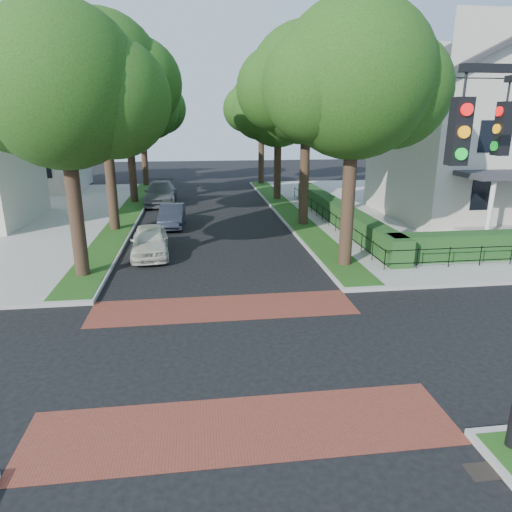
{
  "coord_description": "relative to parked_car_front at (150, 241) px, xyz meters",
  "views": [
    {
      "loc": [
        -0.78,
        -11.29,
        6.25
      ],
      "look_at": [
        1.2,
        3.92,
        1.6
      ],
      "focal_mm": 32.0,
      "sensor_mm": 36.0,
      "label": 1
    }
  ],
  "objects": [
    {
      "name": "storm_drain",
      "position": [
        7.36,
        -14.87,
        -0.71
      ],
      "size": [
        0.65,
        0.45,
        0.01
      ],
      "primitive_type": "cube",
      "color": "black",
      "rests_on": "ground"
    },
    {
      "name": "tree_right_back",
      "position": [
        8.66,
        23.36,
        6.55
      ],
      "size": [
        7.5,
        6.45,
        10.2
      ],
      "color": "black",
      "rests_on": "sidewalk_ne"
    },
    {
      "name": "crosswalk_near",
      "position": [
        3.06,
        -13.07,
        -0.71
      ],
      "size": [
        9.0,
        2.2,
        0.01
      ],
      "primitive_type": "cube",
      "color": "maroon",
      "rests_on": "ground"
    },
    {
      "name": "house_left_far",
      "position": [
        -12.43,
        22.13,
        4.32
      ],
      "size": [
        10.0,
        9.0,
        10.14
      ],
      "color": "beige",
      "rests_on": "sidewalk_nw"
    },
    {
      "name": "crosswalk_far",
      "position": [
        3.06,
        -6.67,
        -0.71
      ],
      "size": [
        9.0,
        2.2,
        0.01
      ],
      "primitive_type": "cube",
      "color": "maroon",
      "rests_on": "ground"
    },
    {
      "name": "fence_main_road",
      "position": [
        9.96,
        5.13,
        -0.12
      ],
      "size": [
        0.06,
        18.0,
        0.9
      ],
      "primitive_type": null,
      "color": "black",
      "rests_on": "sidewalk_ne"
    },
    {
      "name": "parked_car_front",
      "position": [
        0.0,
        0.0,
        0.0
      ],
      "size": [
        1.98,
        4.31,
        1.43
      ],
      "primitive_type": "imported",
      "rotation": [
        0.0,
        0.0,
        0.07
      ],
      "color": "silver",
      "rests_on": "ground"
    },
    {
      "name": "tree_left_far",
      "position": [
        -2.35,
        14.35,
        6.4
      ],
      "size": [
        7.0,
        6.02,
        9.86
      ],
      "color": "black",
      "rests_on": "sidewalk_nw"
    },
    {
      "name": "tree_right_near",
      "position": [
        8.66,
        -2.63,
        6.91
      ],
      "size": [
        7.75,
        6.67,
        10.66
      ],
      "color": "black",
      "rests_on": "sidewalk_ne"
    },
    {
      "name": "tree_left_near",
      "position": [
        -2.34,
        -2.64,
        6.55
      ],
      "size": [
        7.5,
        6.45,
        10.2
      ],
      "color": "black",
      "rests_on": "sidewalk_nw"
    },
    {
      "name": "tree_right_far",
      "position": [
        8.66,
        14.36,
        6.19
      ],
      "size": [
        7.25,
        6.23,
        9.74
      ],
      "color": "black",
      "rests_on": "sidewalk_ne"
    },
    {
      "name": "parked_car_middle",
      "position": [
        0.76,
        5.97,
        -0.05
      ],
      "size": [
        1.52,
        4.06,
        1.32
      ],
      "primitive_type": "imported",
      "rotation": [
        0.0,
        0.0,
        -0.03
      ],
      "color": "#1E222E",
      "rests_on": "ground"
    },
    {
      "name": "sidewalk_ne",
      "position": [
        22.56,
        9.13,
        -0.64
      ],
      "size": [
        30.0,
        30.0,
        0.15
      ],
      "primitive_type": "cube",
      "color": "gray",
      "rests_on": "ground"
    },
    {
      "name": "grass_strip_nw",
      "position": [
        -2.34,
        9.23,
        -0.56
      ],
      "size": [
        1.6,
        29.8,
        0.02
      ],
      "primitive_type": "cube",
      "color": "#144012",
      "rests_on": "sidewalk_nw"
    },
    {
      "name": "parked_car_rear",
      "position": [
        -0.45,
        13.82,
        0.1
      ],
      "size": [
        2.3,
        5.62,
        1.63
      ],
      "primitive_type": "imported",
      "rotation": [
        0.0,
        0.0,
        0.0
      ],
      "color": "slate",
      "rests_on": "ground"
    },
    {
      "name": "tree_left_mid",
      "position": [
        -2.33,
        5.38,
        7.63
      ],
      "size": [
        8.0,
        6.88,
        11.48
      ],
      "color": "black",
      "rests_on": "sidewalk_nw"
    },
    {
      "name": "tree_right_mid",
      "position": [
        8.67,
        5.38,
        7.27
      ],
      "size": [
        8.25,
        7.09,
        11.22
      ],
      "color": "black",
      "rests_on": "sidewalk_ne"
    },
    {
      "name": "grass_strip_ne",
      "position": [
        8.46,
        9.23,
        -0.56
      ],
      "size": [
        1.6,
        29.8,
        0.02
      ],
      "primitive_type": "cube",
      "color": "#144012",
      "rests_on": "sidewalk_ne"
    },
    {
      "name": "tree_left_back",
      "position": [
        -2.34,
        23.37,
        6.7
      ],
      "size": [
        7.75,
        6.66,
        10.44
      ],
      "color": "black",
      "rests_on": "sidewalk_nw"
    },
    {
      "name": "hedge_main_road",
      "position": [
        10.76,
        5.13,
        0.03
      ],
      "size": [
        1.0,
        18.0,
        1.2
      ],
      "primitive_type": "cube",
      "color": "#153D19",
      "rests_on": "sidewalk_ne"
    },
    {
      "name": "house_victorian",
      "position": [
        20.57,
        6.05,
        5.3
      ],
      "size": [
        13.0,
        13.05,
        12.48
      ],
      "color": "beige",
      "rests_on": "sidewalk_ne"
    },
    {
      "name": "ground",
      "position": [
        3.06,
        -9.87,
        -0.72
      ],
      "size": [
        120.0,
        120.0,
        0.0
      ],
      "primitive_type": "plane",
      "color": "black",
      "rests_on": "ground"
    }
  ]
}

